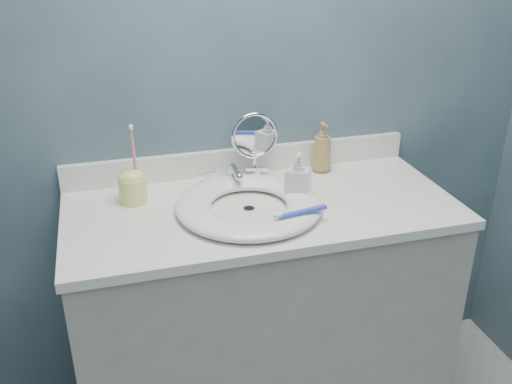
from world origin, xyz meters
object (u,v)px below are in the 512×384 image
object	(u,v)px
soap_bottle_clear	(298,177)
makeup_mirror	(255,143)
soap_bottle_amber	(322,147)
toothbrush_holder	(132,185)

from	to	relation	value
soap_bottle_clear	makeup_mirror	bearing A→B (deg)	147.79
makeup_mirror	soap_bottle_amber	xyz separation A→B (m)	(0.25, 0.01, -0.04)
makeup_mirror	toothbrush_holder	bearing A→B (deg)	-169.33
makeup_mirror	soap_bottle_clear	world-z (taller)	makeup_mirror
makeup_mirror	soap_bottle_clear	bearing A→B (deg)	-63.09
toothbrush_holder	makeup_mirror	bearing A→B (deg)	9.11
makeup_mirror	soap_bottle_amber	size ratio (longest dim) A/B	1.35
makeup_mirror	soap_bottle_amber	world-z (taller)	makeup_mirror
soap_bottle_amber	toothbrush_holder	bearing A→B (deg)	-173.08
soap_bottle_amber	soap_bottle_clear	bearing A→B (deg)	-128.23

